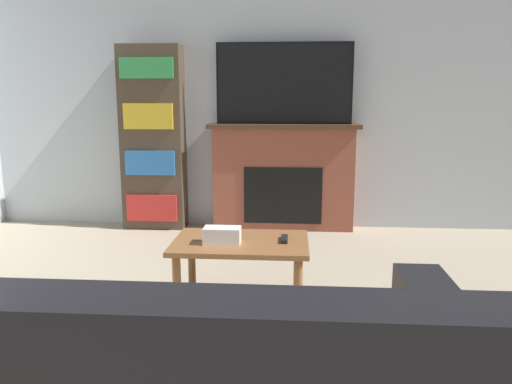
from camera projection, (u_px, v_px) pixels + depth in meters
name	position (u px, v px, depth m)	size (l,w,h in m)	color
wall_back	(269.00, 91.00, 4.87)	(6.56, 0.06, 2.70)	silver
fireplace	(283.00, 177.00, 4.88)	(1.46, 0.28, 1.03)	brown
tv	(284.00, 83.00, 4.69)	(1.28, 0.03, 0.76)	black
coffee_table	(241.00, 250.00, 3.07)	(0.83, 0.56, 0.42)	brown
tissue_box	(222.00, 235.00, 2.99)	(0.22, 0.12, 0.10)	white
remote_control	(284.00, 239.00, 3.05)	(0.04, 0.15, 0.02)	black
bookshelf	(153.00, 139.00, 4.88)	(0.60, 0.29, 1.78)	#4C3D2D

